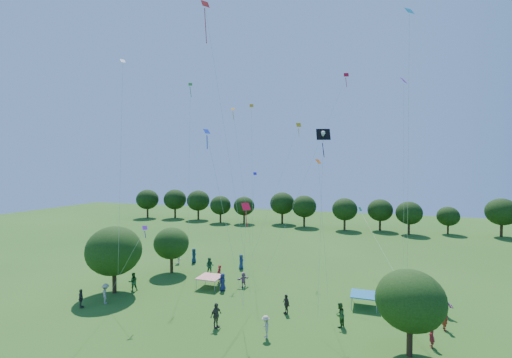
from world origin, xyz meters
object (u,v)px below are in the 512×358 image
Objects in this scene: tent_red_stripe at (210,277)px; red_high_kite at (213,57)px; near_tree_north at (171,243)px; tent_blue at (364,295)px; near_tree_west at (114,251)px; pirate_kite at (323,138)px; near_tree_east at (410,300)px.

tent_red_stripe is 0.09× the size of red_high_kite.
tent_red_stripe is at bearing -24.64° from near_tree_north.
near_tree_north is at bearing 172.25° from tent_blue.
near_tree_west is 0.46× the size of pirate_kite.
near_tree_west reaches higher than near_tree_north.
pirate_kite is (11.33, -1.92, 13.36)m from tent_red_stripe.
tent_blue is at bearing 112.19° from near_tree_east.
pirate_kite is (17.57, -4.78, 11.03)m from near_tree_north.
near_tree_west is at bearing -168.66° from red_high_kite.
tent_blue is (14.65, 0.02, 0.00)m from tent_red_stripe.
near_tree_west is 2.89× the size of tent_red_stripe.
red_high_kite reaches higher than tent_red_stripe.
near_tree_north is at bearing 164.79° from pirate_kite.
red_high_kite is at bearing -56.16° from tent_red_stripe.
near_tree_east reaches higher than tent_blue.
red_high_kite is (-9.75, -0.44, 7.40)m from pirate_kite.
near_tree_west is 1.24× the size of near_tree_north.
pirate_kite is 0.54× the size of red_high_kite.
tent_red_stripe is 20.95m from red_high_kite.
near_tree_west is 9.51m from tent_red_stripe.
tent_red_stripe is 17.62m from pirate_kite.
tent_blue is at bearing 30.24° from pirate_kite.
tent_blue is 13.90m from pirate_kite.
near_tree_north is 0.37× the size of pirate_kite.
near_tree_west reaches higher than tent_blue.
tent_blue is at bearing 0.07° from tent_red_stripe.
red_high_kite is (7.81, -5.21, 18.43)m from near_tree_north.
pirate_kite is (-6.22, 5.17, 10.83)m from near_tree_east.
tent_blue is 0.09× the size of red_high_kite.
tent_red_stripe is at bearing -179.93° from tent_blue.
pirate_kite is at bearing 6.94° from near_tree_west.
near_tree_north is 21.29m from pirate_kite.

